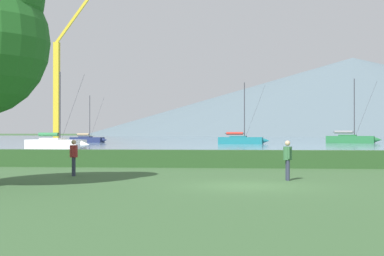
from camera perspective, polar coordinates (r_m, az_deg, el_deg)
ground_plane at (r=21.47m, az=5.51°, el=-5.75°), size 1000.00×1000.00×0.00m
harbor_water at (r=158.39m, az=5.23°, el=-1.08°), size 320.00×246.00×0.00m
hedge_line at (r=32.41m, az=5.40°, el=-3.06°), size 80.00×1.20×0.98m
sailboat_slip_1 at (r=103.00m, az=15.49°, el=-1.04°), size 9.39×4.77×11.16m
sailboat_slip_3 at (r=93.15m, az=4.92°, el=-1.18°), size 8.33×3.25×9.96m
sailboat_slip_4 at (r=107.94m, az=-10.31°, el=-1.11°), size 7.22×3.15×8.70m
sailboat_slip_5 at (r=68.05m, az=-13.30°, el=-1.49°), size 8.15×4.20×8.89m
person_seated_viewer at (r=26.65m, az=-11.65°, el=-2.60°), size 0.36×0.57×1.65m
person_standing_walker at (r=24.07m, az=9.46°, el=-2.84°), size 0.36×0.57×1.65m
dock_crane at (r=84.74m, az=-13.12°, el=3.03°), size 6.67×2.00×22.37m
distant_hill_central_peak at (r=377.30m, az=15.65°, el=3.06°), size 334.67×334.67×48.74m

